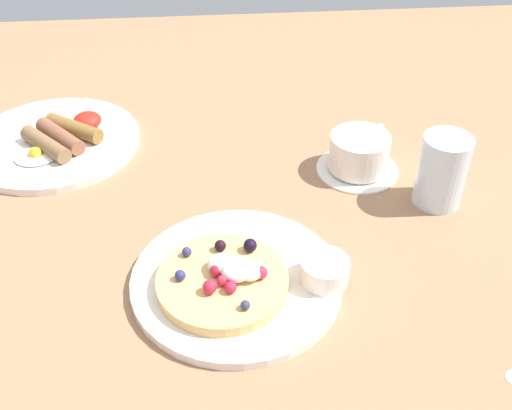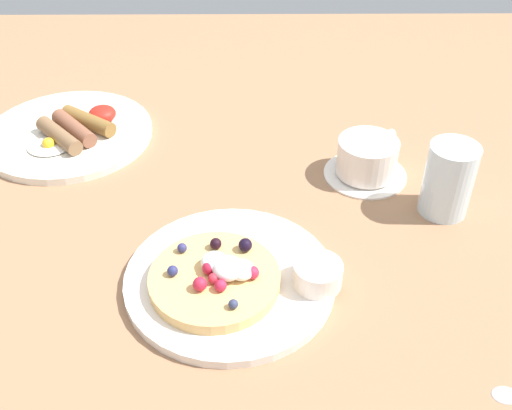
{
  "view_description": "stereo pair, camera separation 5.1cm",
  "coord_description": "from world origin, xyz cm",
  "views": [
    {
      "loc": [
        -0.51,
        -62.63,
        54.79
      ],
      "look_at": [
        5.05,
        0.77,
        4.0
      ],
      "focal_mm": 43.17,
      "sensor_mm": 36.0,
      "label": 1
    },
    {
      "loc": [
        4.55,
        -62.88,
        54.79
      ],
      "look_at": [
        5.05,
        0.77,
        4.0
      ],
      "focal_mm": 43.17,
      "sensor_mm": 36.0,
      "label": 2
    }
  ],
  "objects": [
    {
      "name": "ground_plane",
      "position": [
        0.0,
        0.0,
        -1.5
      ],
      "size": [
        170.95,
        155.04,
        3.0
      ],
      "primitive_type": "cube",
      "color": "#9C704F"
    },
    {
      "name": "coffee_saucer",
      "position": [
        21.7,
        12.91,
        0.33
      ],
      "size": [
        12.5,
        12.5,
        0.65
      ],
      "primitive_type": "cylinder",
      "color": "white",
      "rests_on": "ground_plane"
    },
    {
      "name": "water_glass",
      "position": [
        31.32,
        4.51,
        5.28
      ],
      "size": [
        6.78,
        6.78,
        10.56
      ],
      "primitive_type": "cylinder",
      "color": "silver",
      "rests_on": "ground_plane"
    },
    {
      "name": "pancake_plate",
      "position": [
        1.78,
        -9.54,
        0.63
      ],
      "size": [
        25.9,
        25.9,
        1.25
      ],
      "primitive_type": "cylinder",
      "color": "white",
      "rests_on": "ground_plane"
    },
    {
      "name": "fried_breakfast",
      "position": [
        -23.92,
        23.23,
        2.42
      ],
      "size": [
        13.44,
        13.7,
        2.72
      ],
      "color": "brown",
      "rests_on": "breakfast_plate"
    },
    {
      "name": "coffee_cup",
      "position": [
        21.8,
        13.01,
        3.47
      ],
      "size": [
        9.88,
        10.16,
        5.43
      ],
      "color": "white",
      "rests_on": "coffee_saucer"
    },
    {
      "name": "pancake_with_berries",
      "position": [
        0.17,
        -10.94,
        2.38
      ],
      "size": [
        15.8,
        15.8,
        3.78
      ],
      "color": "#E5B36A",
      "rests_on": "pancake_plate"
    },
    {
      "name": "breakfast_plate",
      "position": [
        -25.78,
        24.12,
        0.62
      ],
      "size": [
        27.38,
        27.38,
        1.25
      ],
      "primitive_type": "cylinder",
      "color": "white",
      "rests_on": "ground_plane"
    },
    {
      "name": "syrup_ramekin",
      "position": [
        12.3,
        -10.97,
        2.8
      ],
      "size": [
        5.91,
        5.91,
        3.01
      ],
      "color": "white",
      "rests_on": "pancake_plate"
    }
  ]
}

